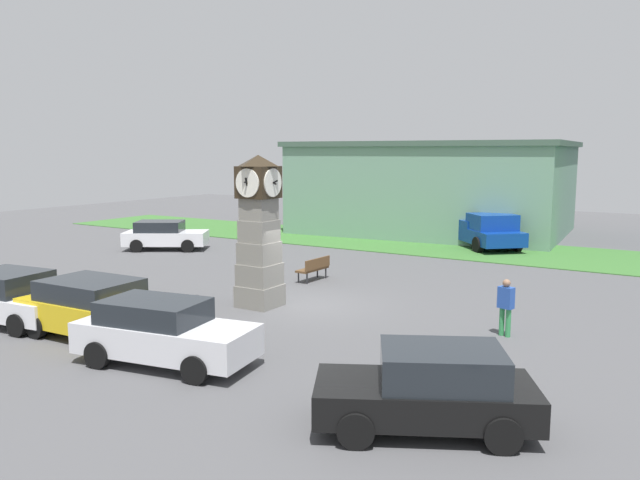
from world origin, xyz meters
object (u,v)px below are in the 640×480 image
at_px(bollard_near_tower, 160,323).
at_px(pickup_truck, 484,230).
at_px(car_navy_sedan, 12,297).
at_px(pedestrian_crossing_lot, 506,304).
at_px(bench, 314,267).
at_px(bollard_mid_row, 197,312).
at_px(car_near_tower, 97,308).
at_px(car_far_lot, 164,235).
at_px(car_silver_hatch, 430,389).
at_px(clock_tower, 259,234).
at_px(car_by_building, 163,332).

xyz_separation_m(bollard_near_tower, pickup_truck, (2.25, 20.48, 0.42)).
xyz_separation_m(car_navy_sedan, pedestrian_crossing_lot, (12.56, 6.21, 0.12)).
bearing_deg(pickup_truck, bench, -104.57).
xyz_separation_m(bollard_mid_row, pickup_truck, (2.27, 19.07, 0.43)).
distance_m(car_near_tower, car_far_lot, 15.16).
distance_m(car_silver_hatch, bench, 13.21).
distance_m(bollard_mid_row, car_far_lot, 15.08).
relative_size(bollard_mid_row, car_silver_hatch, 0.23).
height_order(bollard_near_tower, pedestrian_crossing_lot, pedestrian_crossing_lot).
relative_size(bollard_near_tower, pedestrian_crossing_lot, 0.65).
height_order(clock_tower, bollard_mid_row, clock_tower).
bearing_deg(car_navy_sedan, bollard_mid_row, 24.54).
bearing_deg(car_near_tower, car_far_lot, 128.96).
relative_size(clock_tower, bollard_near_tower, 4.77).
distance_m(car_navy_sedan, bench, 10.58).
height_order(bollard_mid_row, car_silver_hatch, car_silver_hatch).
distance_m(car_by_building, pickup_truck, 21.65).
bearing_deg(pickup_truck, car_by_building, -92.54).
bearing_deg(clock_tower, bench, 98.44).
bearing_deg(car_near_tower, pickup_truck, 78.91).
bearing_deg(car_navy_sedan, car_by_building, -2.30).
relative_size(car_navy_sedan, pickup_truck, 0.78).
bearing_deg(car_silver_hatch, bollard_mid_row, 162.06).
bearing_deg(bollard_mid_row, pedestrian_crossing_lot, 27.45).
bearing_deg(car_silver_hatch, car_navy_sedan, 178.84).
relative_size(car_navy_sedan, car_by_building, 0.91).
distance_m(car_far_lot, pickup_truck, 16.43).
relative_size(clock_tower, car_far_lot, 1.10).
distance_m(car_navy_sedan, car_silver_hatch, 12.99).
xyz_separation_m(bollard_mid_row, car_navy_sedan, (-5.05, -2.31, 0.26)).
bearing_deg(clock_tower, car_far_lot, 148.69).
bearing_deg(bench, pedestrian_crossing_lot, -22.72).
height_order(car_by_building, bench, car_by_building).
distance_m(car_near_tower, car_silver_hatch, 9.79).
distance_m(car_near_tower, car_by_building, 3.22).
relative_size(car_far_lot, pedestrian_crossing_lot, 2.82).
bearing_deg(car_by_building, car_near_tower, 167.87).
bearing_deg(car_near_tower, car_silver_hatch, -4.01).
distance_m(bollard_near_tower, car_by_building, 1.75).
height_order(bollard_near_tower, bollard_mid_row, bollard_near_tower).
xyz_separation_m(car_near_tower, car_far_lot, (-9.53, 11.78, -0.04)).
height_order(bollard_mid_row, car_navy_sedan, car_navy_sedan).
distance_m(car_silver_hatch, pickup_truck, 22.37).
xyz_separation_m(car_silver_hatch, bench, (-8.70, 9.93, -0.24)).
bearing_deg(car_by_building, pickup_truck, 87.46).
bearing_deg(car_silver_hatch, car_far_lot, 147.13).
bearing_deg(bollard_mid_row, bench, 95.97).
bearing_deg(pickup_truck, car_far_lot, -146.09).
distance_m(clock_tower, car_silver_hatch, 9.97).
bearing_deg(pedestrian_crossing_lot, car_by_building, -133.80).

